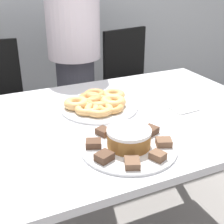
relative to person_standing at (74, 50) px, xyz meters
The scene contains 24 objects.
table 0.84m from the person_standing, 101.52° to the right, with size 1.55×0.93×0.75m.
person_standing is the anchor object (origin of this frame).
office_chair_right 0.68m from the person_standing, 12.50° to the left, with size 0.52×0.52×0.91m.
plate_cake 1.07m from the person_standing, 98.45° to the right, with size 0.34×0.34×0.01m.
plate_donuts 0.71m from the person_standing, 99.61° to the right, with size 0.35×0.35×0.01m.
frosted_cake 1.07m from the person_standing, 98.45° to the right, with size 0.15×0.15×0.06m.
lamington_0 1.14m from the person_standing, 103.80° to the right, with size 0.07×0.06×0.03m.
lamington_1 1.19m from the person_standing, 99.90° to the right, with size 0.07×0.07×0.02m.
lamington_2 1.18m from the person_standing, 95.36° to the right, with size 0.06×0.06×0.02m.
lamington_3 1.11m from the person_standing, 92.23° to the right, with size 0.07×0.06×0.02m.
lamington_4 1.01m from the person_standing, 92.43° to the right, with size 0.07×0.07×0.02m.
lamington_5 0.95m from the person_standing, 96.63° to the right, with size 0.05×0.06×0.03m.
lamington_6 0.97m from the person_standing, 102.22° to the right, with size 0.06×0.06×0.02m.
lamington_7 1.05m from the person_standing, 105.03° to the right, with size 0.07×0.06×0.02m.
donut_0 0.70m from the person_standing, 99.61° to the right, with size 0.12×0.12×0.03m.
donut_1 0.77m from the person_standing, 100.91° to the right, with size 0.13×0.13×0.03m.
donut_2 0.76m from the person_standing, 96.82° to the right, with size 0.12×0.12×0.03m.
donut_3 0.72m from the person_standing, 94.66° to the right, with size 0.12×0.12×0.04m.
donut_4 0.64m from the person_standing, 91.71° to the right, with size 0.11×0.11×0.04m.
donut_5 0.62m from the person_standing, 99.54° to the right, with size 0.11×0.11×0.04m.
donut_6 0.65m from the person_standing, 102.30° to the right, with size 0.12×0.12×0.04m.
donut_7 0.70m from the person_standing, 108.03° to the right, with size 0.11×0.11×0.04m.
donut_8 0.76m from the person_standing, 104.48° to the right, with size 0.11×0.11×0.03m.
napkin 0.90m from the person_standing, 75.46° to the right, with size 0.11×0.09×0.01m.
Camera 1 is at (-0.44, -1.09, 1.33)m, focal length 50.00 mm.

